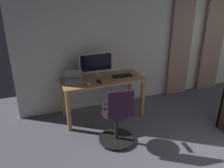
% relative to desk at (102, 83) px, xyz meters
% --- Properties ---
extents(back_room_partition, '(5.84, 0.10, 2.60)m').
position_rel_desk_xyz_m(back_room_partition, '(-1.44, -0.47, 0.65)').
color(back_room_partition, silver).
rests_on(back_room_partition, ground).
extents(curtain_left_panel, '(0.53, 0.06, 2.38)m').
position_rel_desk_xyz_m(curtain_left_panel, '(-2.75, -0.36, 0.54)').
color(curtain_left_panel, gray).
rests_on(curtain_left_panel, ground).
extents(curtain_right_panel, '(0.50, 0.06, 2.38)m').
position_rel_desk_xyz_m(curtain_right_panel, '(-1.88, -0.36, 0.54)').
color(curtain_right_panel, gray).
rests_on(curtain_right_panel, ground).
extents(desk, '(1.46, 0.63, 0.75)m').
position_rel_desk_xyz_m(desk, '(0.00, 0.00, 0.00)').
color(desk, tan).
rests_on(desk, ground).
extents(office_chair, '(0.56, 0.56, 0.95)m').
position_rel_desk_xyz_m(office_chair, '(0.07, 0.90, -0.20)').
color(office_chair, black).
rests_on(office_chair, ground).
extents(computer_monitor, '(0.63, 0.18, 0.42)m').
position_rel_desk_xyz_m(computer_monitor, '(0.05, -0.20, 0.33)').
color(computer_monitor, '#B7BCC1').
rests_on(computer_monitor, desk).
extents(computer_keyboard, '(0.36, 0.13, 0.02)m').
position_rel_desk_xyz_m(computer_keyboard, '(-0.37, 0.04, 0.11)').
color(computer_keyboard, black).
rests_on(computer_keyboard, desk).
extents(laptop, '(0.36, 0.36, 0.15)m').
position_rel_desk_xyz_m(laptop, '(0.50, -0.04, 0.15)').
color(laptop, '#B7BCC1').
rests_on(laptop, desk).
extents(computer_mouse, '(0.06, 0.10, 0.04)m').
position_rel_desk_xyz_m(computer_mouse, '(0.31, 0.20, 0.12)').
color(computer_mouse, white).
rests_on(computer_mouse, desk).
extents(cell_phone_by_monitor, '(0.07, 0.15, 0.01)m').
position_rel_desk_xyz_m(cell_phone_by_monitor, '(0.11, 0.13, 0.11)').
color(cell_phone_by_monitor, black).
rests_on(cell_phone_by_monitor, desk).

